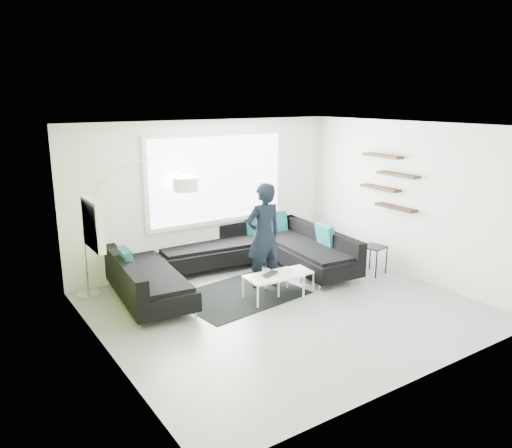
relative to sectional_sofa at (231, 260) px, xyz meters
The scene contains 9 objects.
ground 1.53m from the sectional_sofa, 85.97° to the right, with size 5.50×5.50×0.00m, color gray.
room_shell 1.91m from the sectional_sofa, 83.62° to the right, with size 5.54×5.04×2.82m.
sectional_sofa is the anchor object (origin of this frame).
rug 0.78m from the sectional_sofa, 108.78° to the right, with size 2.01×1.46×0.01m, color black.
coffee_table 1.08m from the sectional_sofa, 67.92° to the right, with size 1.18×0.69×0.39m, color white.
arc_lamp 2.54m from the sectional_sofa, 162.90° to the left, with size 2.06×0.70×2.20m, color silver, non-canonical shape.
side_table 2.65m from the sectional_sofa, 25.45° to the right, with size 0.39×0.39×0.53m, color black.
person 0.83m from the sectional_sofa, 58.96° to the right, with size 0.69×0.47×1.83m, color black.
laptop 1.05m from the sectional_sofa, 80.76° to the right, with size 0.40×0.33×0.03m, color black.
Camera 1 is at (-4.39, -5.79, 3.20)m, focal length 35.00 mm.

